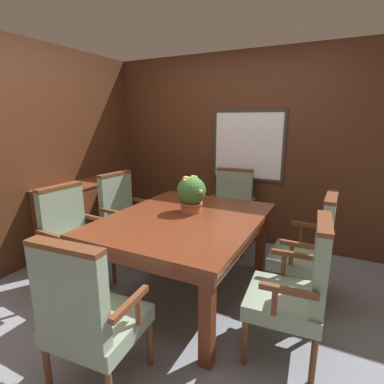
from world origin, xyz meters
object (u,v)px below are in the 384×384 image
Objects in this scene: chair_right_far at (311,247)px; chair_head_far at (231,207)px; chair_left_far at (124,214)px; sideboard_cabinet at (86,216)px; chair_head_near at (88,314)px; chair_left_near at (72,236)px; potted_plant at (191,193)px; chair_right_near at (298,286)px; dining_table at (185,227)px.

chair_right_far is 1.00× the size of chair_head_far.
chair_left_far reaches higher than sideboard_cabinet.
chair_left_far is 0.59m from sideboard_cabinet.
chair_head_far is 1.00× the size of chair_head_near.
sideboard_cabinet is (-0.58, 0.72, -0.10)m from chair_left_near.
potted_plant is at bearing -6.21° from sideboard_cabinet.
chair_left_near is at bearing -127.96° from chair_head_far.
chair_right_near is at bearing -14.39° from sideboard_cabinet.
chair_right_near is 2.07m from chair_left_near.
dining_table is at bearing -112.37° from chair_right_near.
chair_head_far reaches higher than sideboard_cabinet.
chair_right_far is 1.00× the size of chair_head_near.
chair_right_near is at bearing 0.24° from chair_right_far.
chair_left_near is at bearing -42.85° from chair_head_near.
chair_left_near is (-1.03, -0.38, -0.14)m from dining_table.
chair_left_far is at bearing 3.39° from chair_left_near.
potted_plant is (1.01, 0.55, 0.41)m from chair_left_near.
chair_head_near is 0.87× the size of sideboard_cabinet.
chair_right_near is 1.34m from chair_head_near.
chair_head_far is 1.91m from chair_left_near.
chair_head_near is (-1.04, -0.85, 0.00)m from chair_right_near.
chair_left_near reaches higher than sideboard_cabinet.
chair_head_far and chair_right_near have the same top height.
sideboard_cabinet is (-1.63, -0.87, -0.10)m from chair_head_far.
chair_head_near is (1.03, -1.58, 0.00)m from chair_left_far.
chair_left_near is at bearing -151.70° from potted_plant.
chair_head_near is 2.22m from sideboard_cabinet.
dining_table is 1.60× the size of chair_head_near.
chair_left_near is (-2.07, -0.04, 0.00)m from chair_right_near.
chair_head_far is 1.00× the size of chair_left_far.
chair_right_far and chair_right_near have the same top height.
chair_left_far is 1.89m from chair_head_near.
dining_table is 1.60× the size of chair_left_far.
chair_head_far is at bearing -95.17° from chair_head_near.
chair_left_far is at bearing -113.84° from chair_right_near.
chair_right_near is 2.74m from sideboard_cabinet.
dining_table is 1.60× the size of chair_head_far.
chair_left_far is at bearing 159.02° from dining_table.
chair_right_far and chair_head_near have the same top height.
chair_head_near is at bearing -55.08° from chair_right_near.
chair_right_near is at bearing -61.20° from chair_head_far.
chair_right_near is 1.24m from potted_plant.
chair_right_far is at bearing 174.89° from chair_right_near.
chair_right_far is 1.17m from potted_plant.
chair_head_far is at bearing 28.22° from sideboard_cabinet.
chair_left_near is (-2.08, -0.76, 0.00)m from chair_right_far.
potted_plant is at bearing 95.49° from dining_table.
potted_plant is at bearing -119.90° from chair_right_near.
chair_right_near is (1.04, -0.34, -0.14)m from dining_table.
chair_head_far and chair_left_near have the same top height.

